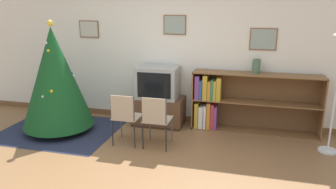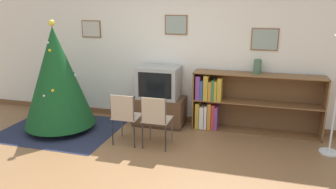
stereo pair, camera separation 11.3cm
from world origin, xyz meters
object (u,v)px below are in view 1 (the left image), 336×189
object	(u,v)px
folding_chair_left	(125,116)
vase	(256,66)
bookshelf	(232,102)
television	(158,82)
tv_console	(158,111)
folding_chair_right	(156,119)
christmas_tree	(55,78)

from	to	relation	value
folding_chair_left	vase	xyz separation A→B (m)	(1.89, 1.11, 0.66)
bookshelf	television	bearing A→B (deg)	-175.68
tv_console	television	size ratio (longest dim) A/B	1.28
television	folding_chair_right	xyz separation A→B (m)	(0.25, -0.97, -0.32)
tv_console	television	world-z (taller)	television
folding_chair_right	vase	size ratio (longest dim) A/B	3.46
vase	tv_console	bearing A→B (deg)	-175.16
folding_chair_left	vase	size ratio (longest dim) A/B	3.46
tv_console	television	xyz separation A→B (m)	(0.00, -0.00, 0.53)
television	vase	distance (m)	1.69
television	vase	world-z (taller)	vase
tv_console	bookshelf	bearing A→B (deg)	4.20
bookshelf	tv_console	bearing A→B (deg)	-175.80
christmas_tree	bookshelf	bearing A→B (deg)	15.63
tv_console	folding_chair_left	xyz separation A→B (m)	(-0.25, -0.97, 0.22)
tv_console	christmas_tree	bearing A→B (deg)	-155.84
tv_console	folding_chair_left	distance (m)	1.02
folding_chair_left	vase	distance (m)	2.29
christmas_tree	folding_chair_right	size ratio (longest dim) A/B	2.28
television	bookshelf	size ratio (longest dim) A/B	0.34
bookshelf	vase	bearing A→B (deg)	7.07
tv_console	television	bearing A→B (deg)	-90.00
folding_chair_right	folding_chair_left	bearing A→B (deg)	180.00
tv_console	vase	size ratio (longest dim) A/B	3.86
folding_chair_left	bookshelf	xyz separation A→B (m)	(1.53, 1.07, 0.02)
folding_chair_right	bookshelf	size ratio (longest dim) A/B	0.39
christmas_tree	vase	distance (m)	3.34
television	bookshelf	xyz separation A→B (m)	(1.29, 0.10, -0.30)
television	vase	size ratio (longest dim) A/B	3.01
television	folding_chair_right	bearing A→B (deg)	-75.75
christmas_tree	television	world-z (taller)	christmas_tree
television	folding_chair_right	world-z (taller)	television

